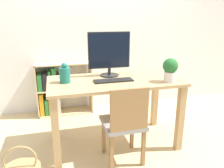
{
  "coord_description": "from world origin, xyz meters",
  "views": [
    {
      "loc": [
        -0.63,
        -2.2,
        1.42
      ],
      "look_at": [
        0.0,
        0.1,
        0.7
      ],
      "focal_mm": 35.0,
      "sensor_mm": 36.0,
      "label": 1
    }
  ],
  "objects_px": {
    "monitor": "(109,52)",
    "potted_plant": "(170,69)",
    "chair": "(125,122)",
    "keyboard": "(113,80)",
    "bookshelf": "(55,91)",
    "vase": "(65,74)"
  },
  "relations": [
    {
      "from": "vase",
      "to": "monitor",
      "type": "bearing_deg",
      "value": 16.87
    },
    {
      "from": "vase",
      "to": "chair",
      "type": "relative_size",
      "value": 0.26
    },
    {
      "from": "monitor",
      "to": "keyboard",
      "type": "distance_m",
      "value": 0.36
    },
    {
      "from": "monitor",
      "to": "potted_plant",
      "type": "bearing_deg",
      "value": -37.0
    },
    {
      "from": "keyboard",
      "to": "potted_plant",
      "type": "distance_m",
      "value": 0.6
    },
    {
      "from": "monitor",
      "to": "potted_plant",
      "type": "distance_m",
      "value": 0.69
    },
    {
      "from": "vase",
      "to": "chair",
      "type": "bearing_deg",
      "value": -37.28
    },
    {
      "from": "monitor",
      "to": "keyboard",
      "type": "height_order",
      "value": "monitor"
    },
    {
      "from": "monitor",
      "to": "chair",
      "type": "height_order",
      "value": "monitor"
    },
    {
      "from": "keyboard",
      "to": "chair",
      "type": "xyz_separation_m",
      "value": [
        0.03,
        -0.32,
        -0.34
      ]
    },
    {
      "from": "bookshelf",
      "to": "vase",
      "type": "bearing_deg",
      "value": -83.93
    },
    {
      "from": "chair",
      "to": "bookshelf",
      "type": "distance_m",
      "value": 1.56
    },
    {
      "from": "chair",
      "to": "bookshelf",
      "type": "xyz_separation_m",
      "value": [
        -0.63,
        1.42,
        -0.08
      ]
    },
    {
      "from": "potted_plant",
      "to": "bookshelf",
      "type": "relative_size",
      "value": 0.3
    },
    {
      "from": "keyboard",
      "to": "bookshelf",
      "type": "xyz_separation_m",
      "value": [
        -0.61,
        1.11,
        -0.42
      ]
    },
    {
      "from": "keyboard",
      "to": "vase",
      "type": "distance_m",
      "value": 0.51
    },
    {
      "from": "vase",
      "to": "bookshelf",
      "type": "height_order",
      "value": "vase"
    },
    {
      "from": "vase",
      "to": "bookshelf",
      "type": "relative_size",
      "value": 0.26
    },
    {
      "from": "monitor",
      "to": "bookshelf",
      "type": "height_order",
      "value": "monitor"
    },
    {
      "from": "potted_plant",
      "to": "chair",
      "type": "relative_size",
      "value": 0.3
    },
    {
      "from": "monitor",
      "to": "potted_plant",
      "type": "xyz_separation_m",
      "value": [
        0.54,
        -0.41,
        -0.13
      ]
    },
    {
      "from": "potted_plant",
      "to": "keyboard",
      "type": "bearing_deg",
      "value": 162.88
    }
  ]
}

